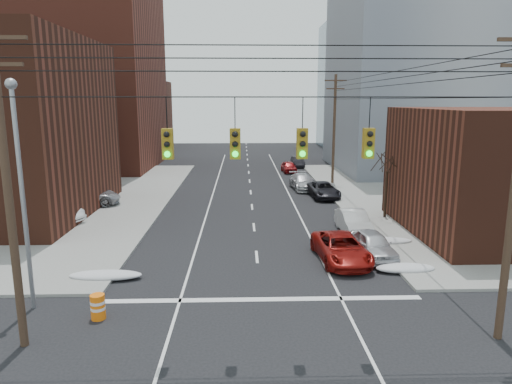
{
  "coord_description": "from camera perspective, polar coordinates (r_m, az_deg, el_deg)",
  "views": [
    {
      "loc": [
        -0.77,
        -11.95,
        8.5
      ],
      "look_at": [
        0.06,
        15.26,
        3.0
      ],
      "focal_mm": 32.0,
      "sensor_mm": 36.0,
      "label": 1
    }
  ],
  "objects": [
    {
      "name": "parked_car_d",
      "position": [
        44.3,
        5.88,
        1.27
      ],
      "size": [
        2.46,
        5.21,
        1.47
      ],
      "primitive_type": "imported",
      "rotation": [
        0.0,
        0.0,
        0.08
      ],
      "color": "#A0A0A4",
      "rests_on": "ground"
    },
    {
      "name": "building_brick_tall",
      "position": [
        64.62,
        -23.81,
        16.27
      ],
      "size": [
        24.0,
        20.0,
        30.0
      ],
      "primitive_type": "cube",
      "color": "maroon",
      "rests_on": "ground"
    },
    {
      "name": "lot_car_d",
      "position": [
        45.33,
        -24.81,
        0.53
      ],
      "size": [
        3.87,
        2.74,
        1.22
      ],
      "primitive_type": "imported",
      "rotation": [
        0.0,
        0.0,
        1.97
      ],
      "color": "#B5B5BA",
      "rests_on": "sidewalk_nw"
    },
    {
      "name": "parked_car_b",
      "position": [
        30.18,
        12.09,
        -3.71
      ],
      "size": [
        1.62,
        4.59,
        1.51
      ],
      "primitive_type": "imported",
      "rotation": [
        0.0,
        0.0,
        0.01
      ],
      "color": "silver",
      "rests_on": "ground"
    },
    {
      "name": "parked_car_f",
      "position": [
        59.38,
        5.22,
        3.79
      ],
      "size": [
        1.48,
        4.04,
        1.32
      ],
      "primitive_type": "imported",
      "rotation": [
        0.0,
        0.0,
        0.02
      ],
      "color": "black",
      "rests_on": "ground"
    },
    {
      "name": "building_brick_far",
      "position": [
        89.61,
        -18.34,
        9.26
      ],
      "size": [
        22.0,
        18.0,
        12.0
      ],
      "primitive_type": "cube",
      "color": "#482115",
      "rests_on": "ground"
    },
    {
      "name": "building_glass",
      "position": [
        85.65,
        15.45,
        12.7
      ],
      "size": [
        20.0,
        18.0,
        22.0
      ],
      "primitive_type": "cube",
      "color": "gray",
      "rests_on": "ground"
    },
    {
      "name": "lot_car_c",
      "position": [
        39.29,
        -29.34,
        -1.22
      ],
      "size": [
        5.57,
        3.88,
        1.5
      ],
      "primitive_type": "imported",
      "rotation": [
        0.0,
        0.0,
        1.19
      ],
      "color": "black",
      "rests_on": "sidewalk_nw"
    },
    {
      "name": "street_light",
      "position": [
        20.18,
        -27.36,
        1.7
      ],
      "size": [
        0.44,
        0.44,
        9.32
      ],
      "color": "gray",
      "rests_on": "ground"
    },
    {
      "name": "parked_car_c",
      "position": [
        40.8,
        8.41,
        0.26
      ],
      "size": [
        2.62,
        5.08,
        1.37
      ],
      "primitive_type": "imported",
      "rotation": [
        0.0,
        0.0,
        0.07
      ],
      "color": "black",
      "rests_on": "ground"
    },
    {
      "name": "bare_tree",
      "position": [
        34.15,
        15.94,
        0.55
      ],
      "size": [
        2.09,
        2.2,
        4.93
      ],
      "color": "black",
      "rests_on": "ground"
    },
    {
      "name": "traffic_signals",
      "position": [
        15.01,
        1.59,
        6.32
      ],
      "size": [
        17.0,
        0.42,
        2.02
      ],
      "color": "black",
      "rests_on": "ground"
    },
    {
      "name": "snow_nw",
      "position": [
        23.49,
        -18.29,
        -9.85
      ],
      "size": [
        3.5,
        1.08,
        0.42
      ],
      "primitive_type": "ellipsoid",
      "color": "silver",
      "rests_on": "ground"
    },
    {
      "name": "lot_car_a",
      "position": [
        34.68,
        -24.36,
        -2.21
      ],
      "size": [
        5.06,
        3.26,
        1.57
      ],
      "primitive_type": "imported",
      "rotation": [
        0.0,
        0.0,
        1.21
      ],
      "color": "silver",
      "rests_on": "sidewalk_nw"
    },
    {
      "name": "snow_east_far",
      "position": [
        28.45,
        15.12,
        -5.93
      ],
      "size": [
        4.0,
        1.08,
        0.42
      ],
      "primitive_type": "ellipsoid",
      "color": "silver",
      "rests_on": "ground"
    },
    {
      "name": "lot_car_b",
      "position": [
        39.07,
        -20.59,
        -0.52
      ],
      "size": [
        5.94,
        3.87,
        1.52
      ],
      "primitive_type": "imported",
      "rotation": [
        0.0,
        0.0,
        1.84
      ],
      "color": "#A9A9AD",
      "rests_on": "sidewalk_nw"
    },
    {
      "name": "parked_car_a",
      "position": [
        26.03,
        14.43,
        -6.37
      ],
      "size": [
        2.06,
        4.3,
        1.42
      ],
      "primitive_type": "imported",
      "rotation": [
        0.0,
        0.0,
        0.09
      ],
      "color": "silver",
      "rests_on": "ground"
    },
    {
      "name": "snow_ne",
      "position": [
        24.41,
        18.17,
        -9.03
      ],
      "size": [
        3.0,
        1.08,
        0.42
      ],
      "primitive_type": "ellipsoid",
      "color": "silver",
      "rests_on": "ground"
    },
    {
      "name": "construction_barrel",
      "position": [
        19.54,
        -19.16,
        -13.36
      ],
      "size": [
        0.62,
        0.62,
        1.01
      ],
      "rotation": [
        0.0,
        0.0,
        0.09
      ],
      "color": "orange",
      "rests_on": "ground"
    },
    {
      "name": "parked_car_e",
      "position": [
        54.67,
        4.13,
        3.15
      ],
      "size": [
        1.83,
        3.95,
        1.31
      ],
      "primitive_type": "imported",
      "rotation": [
        0.0,
        0.0,
        0.08
      ],
      "color": "maroon",
      "rests_on": "ground"
    },
    {
      "name": "red_pickup",
      "position": [
        24.99,
        10.59,
        -6.92
      ],
      "size": [
        2.75,
        5.33,
        1.44
      ],
      "primitive_type": "imported",
      "rotation": [
        0.0,
        0.0,
        0.07
      ],
      "color": "maroon",
      "rests_on": "ground"
    },
    {
      "name": "building_office",
      "position": [
        60.54,
        21.05,
        14.48
      ],
      "size": [
        22.0,
        20.0,
        25.0
      ],
      "primitive_type": "cube",
      "color": "gray",
      "rests_on": "ground"
    },
    {
      "name": "utility_pole_left",
      "position": [
        17.05,
        -28.67,
        0.84
      ],
      "size": [
        2.2,
        0.28,
        11.0
      ],
      "color": "#473323",
      "rests_on": "ground"
    },
    {
      "name": "utility_pole_far",
      "position": [
        46.96,
        9.74,
        7.95
      ],
      "size": [
        2.2,
        0.28,
        11.0
      ],
      "color": "#473323",
      "rests_on": "ground"
    }
  ]
}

